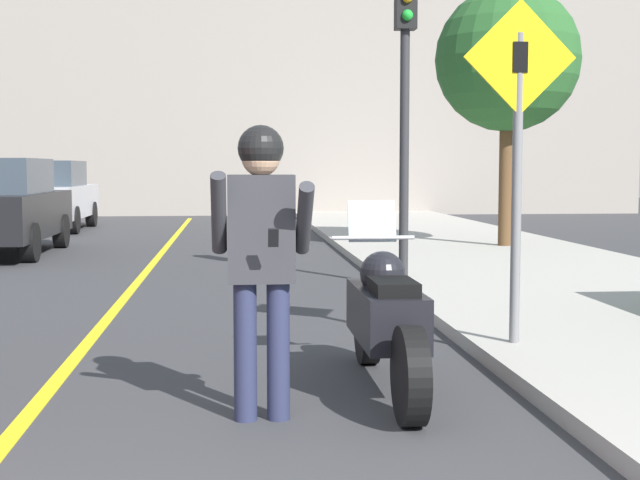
# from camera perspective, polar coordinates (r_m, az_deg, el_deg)

# --- Properties ---
(road_center_line) EXTENTS (0.12, 36.00, 0.01)m
(road_center_line) POSITION_cam_1_polar(r_m,az_deg,el_deg) (8.99, -13.72, -5.25)
(road_center_line) COLOR yellow
(road_center_line) RESTS_ON ground
(building_backdrop) EXTENTS (28.00, 1.20, 8.43)m
(building_backdrop) POSITION_cam_1_polar(r_m,az_deg,el_deg) (28.90, -7.02, 9.99)
(building_backdrop) COLOR gray
(building_backdrop) RESTS_ON ground
(motorcycle) EXTENTS (0.62, 2.29, 1.28)m
(motorcycle) POSITION_cam_1_polar(r_m,az_deg,el_deg) (6.15, 4.24, -5.03)
(motorcycle) COLOR black
(motorcycle) RESTS_ON ground
(person_biker) EXTENTS (0.59, 0.48, 1.79)m
(person_biker) POSITION_cam_1_polar(r_m,az_deg,el_deg) (5.34, -3.78, 0.04)
(person_biker) COLOR #282D4C
(person_biker) RESTS_ON ground
(crossing_sign) EXTENTS (0.91, 0.08, 2.72)m
(crossing_sign) POSITION_cam_1_polar(r_m,az_deg,el_deg) (7.26, 12.55, 6.37)
(crossing_sign) COLOR slate
(crossing_sign) RESTS_ON sidewalk_curb
(traffic_light) EXTENTS (0.26, 0.30, 3.89)m
(traffic_light) POSITION_cam_1_polar(r_m,az_deg,el_deg) (11.48, 5.47, 11.10)
(traffic_light) COLOR #2D2D30
(traffic_light) RESTS_ON sidewalk_curb
(street_tree) EXTENTS (2.56, 2.56, 4.60)m
(street_tree) POSITION_cam_1_polar(r_m,az_deg,el_deg) (16.42, 11.92, 11.21)
(street_tree) COLOR brown
(street_tree) RESTS_ON sidewalk_curb
(parked_car_silver) EXTENTS (1.88, 4.20, 1.68)m
(parked_car_silver) POSITION_cam_1_polar(r_m,az_deg,el_deg) (22.47, -17.06, 2.77)
(parked_car_silver) COLOR black
(parked_car_silver) RESTS_ON ground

